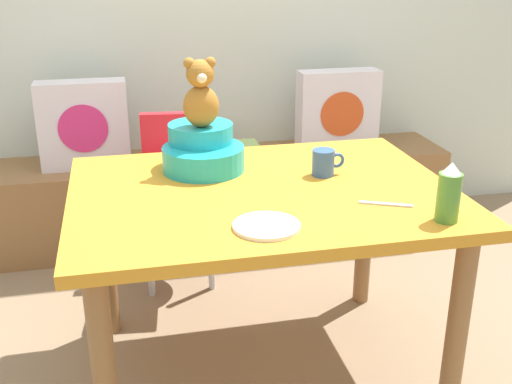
# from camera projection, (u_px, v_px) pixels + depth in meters

# --- Properties ---
(ground_plane) EXTENTS (8.00, 8.00, 0.00)m
(ground_plane) POSITION_uv_depth(u_px,v_px,m) (262.00, 369.00, 2.39)
(ground_plane) COLOR #8C7256
(window_bench) EXTENTS (2.60, 0.44, 0.46)m
(window_bench) POSITION_uv_depth(u_px,v_px,m) (211.00, 197.00, 3.43)
(window_bench) COLOR olive
(window_bench) RESTS_ON ground_plane
(pillow_floral_left) EXTENTS (0.44, 0.15, 0.44)m
(pillow_floral_left) POSITION_uv_depth(u_px,v_px,m) (84.00, 125.00, 3.12)
(pillow_floral_left) COLOR silver
(pillow_floral_left) RESTS_ON window_bench
(pillow_floral_right) EXTENTS (0.44, 0.15, 0.44)m
(pillow_floral_right) POSITION_uv_depth(u_px,v_px,m) (338.00, 111.00, 3.39)
(pillow_floral_right) COLOR silver
(pillow_floral_right) RESTS_ON window_bench
(book_stack) EXTENTS (0.20, 0.14, 0.07)m
(book_stack) POSITION_uv_depth(u_px,v_px,m) (239.00, 149.00, 3.37)
(book_stack) COLOR #A0C56C
(book_stack) RESTS_ON window_bench
(dining_table) EXTENTS (1.29, 0.97, 0.74)m
(dining_table) POSITION_uv_depth(u_px,v_px,m) (262.00, 215.00, 2.16)
(dining_table) COLOR orange
(dining_table) RESTS_ON ground_plane
(highchair) EXTENTS (0.35, 0.48, 0.79)m
(highchair) POSITION_uv_depth(u_px,v_px,m) (174.00, 176.00, 2.88)
(highchair) COLOR red
(highchair) RESTS_ON ground_plane
(infant_seat_teal) EXTENTS (0.30, 0.33, 0.16)m
(infant_seat_teal) POSITION_uv_depth(u_px,v_px,m) (202.00, 150.00, 2.29)
(infant_seat_teal) COLOR #1FA8B1
(infant_seat_teal) RESTS_ON dining_table
(teddy_bear) EXTENTS (0.13, 0.12, 0.25)m
(teddy_bear) POSITION_uv_depth(u_px,v_px,m) (201.00, 95.00, 2.22)
(teddy_bear) COLOR #A76D28
(teddy_bear) RESTS_ON infant_seat_teal
(ketchup_bottle) EXTENTS (0.07, 0.07, 0.18)m
(ketchup_bottle) POSITION_uv_depth(u_px,v_px,m) (449.00, 194.00, 1.84)
(ketchup_bottle) COLOR #4C8C33
(ketchup_bottle) RESTS_ON dining_table
(coffee_mug) EXTENTS (0.12, 0.08, 0.09)m
(coffee_mug) POSITION_uv_depth(u_px,v_px,m) (324.00, 163.00, 2.23)
(coffee_mug) COLOR #335999
(coffee_mug) RESTS_ON dining_table
(dinner_plate_near) EXTENTS (0.20, 0.20, 0.01)m
(dinner_plate_near) POSITION_uv_depth(u_px,v_px,m) (266.00, 226.00, 1.82)
(dinner_plate_near) COLOR white
(dinner_plate_near) RESTS_ON dining_table
(table_fork) EXTENTS (0.16, 0.09, 0.01)m
(table_fork) POSITION_uv_depth(u_px,v_px,m) (386.00, 204.00, 1.99)
(table_fork) COLOR silver
(table_fork) RESTS_ON dining_table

